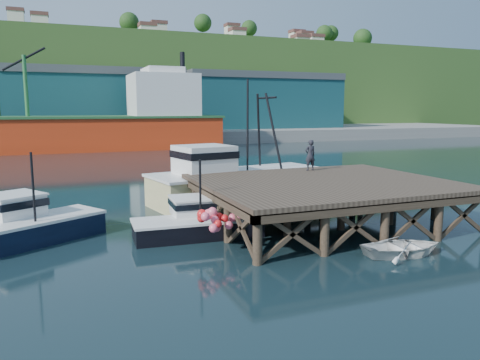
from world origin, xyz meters
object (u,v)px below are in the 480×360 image
boat_navy (25,224)px  boat_black (197,221)px  dinghy (403,247)px  trawler (236,177)px  dockworker (310,155)px

boat_navy → boat_black: bearing=-44.0°
boat_black → dinghy: (6.66, -5.76, -0.32)m
boat_navy → trawler: trawler is taller
boat_black → dockworker: bearing=28.2°
boat_black → dinghy: boat_black is taller
dinghy → dockworker: (1.27, 9.46, 2.68)m
trawler → dockworker: 4.74m
boat_navy → dockworker: bearing=-22.9°
boat_black → trawler: (4.45, 6.54, 0.88)m
trawler → boat_black: bearing=-134.9°
dinghy → boat_navy: bearing=69.1°
boat_navy → boat_black: 7.35m
boat_black → boat_navy: bearing=169.6°
boat_navy → dockworker: (15.07, 1.96, 2.22)m
boat_black → dinghy: bearing=-37.6°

